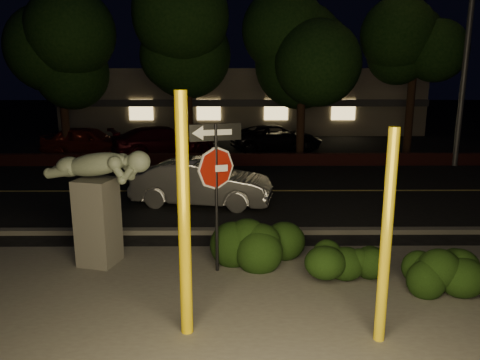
# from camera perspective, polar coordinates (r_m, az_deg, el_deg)

# --- Properties ---
(ground) EXTENTS (90.00, 90.00, 0.00)m
(ground) POSITION_cam_1_polar(r_m,az_deg,el_deg) (18.36, 0.67, 1.00)
(ground) COLOR black
(ground) RESTS_ON ground
(patio) EXTENTS (14.00, 6.00, 0.02)m
(patio) POSITION_cam_1_polar(r_m,az_deg,el_deg) (7.97, 2.20, -16.01)
(patio) COLOR #4C4944
(patio) RESTS_ON ground
(road) EXTENTS (80.00, 8.00, 0.01)m
(road) POSITION_cam_1_polar(r_m,az_deg,el_deg) (15.44, 0.88, -1.35)
(road) COLOR black
(road) RESTS_ON ground
(lane_marking) EXTENTS (80.00, 0.12, 0.00)m
(lane_marking) POSITION_cam_1_polar(r_m,az_deg,el_deg) (15.44, 0.88, -1.30)
(lane_marking) COLOR tan
(lane_marking) RESTS_ON road
(curb) EXTENTS (80.00, 0.25, 0.12)m
(curb) POSITION_cam_1_polar(r_m,az_deg,el_deg) (11.51, 1.33, -6.25)
(curb) COLOR #4C4944
(curb) RESTS_ON ground
(brick_wall) EXTENTS (40.00, 0.35, 0.50)m
(brick_wall) POSITION_cam_1_polar(r_m,az_deg,el_deg) (19.59, 0.60, 2.52)
(brick_wall) COLOR #401514
(brick_wall) RESTS_ON ground
(parking_lot) EXTENTS (40.00, 12.00, 0.01)m
(parking_lot) POSITION_cam_1_polar(r_m,az_deg,el_deg) (25.24, 0.37, 4.39)
(parking_lot) COLOR black
(parking_lot) RESTS_ON ground
(building) EXTENTS (22.00, 10.20, 4.00)m
(building) POSITION_cam_1_polar(r_m,az_deg,el_deg) (32.98, 0.19, 9.97)
(building) COLOR #665E52
(building) RESTS_ON ground
(tree_far_a) EXTENTS (4.60, 4.60, 7.43)m
(tree_far_a) POSITION_cam_1_polar(r_m,az_deg,el_deg) (22.34, -21.33, 16.10)
(tree_far_a) COLOR black
(tree_far_a) RESTS_ON ground
(tree_far_b) EXTENTS (5.20, 5.20, 8.41)m
(tree_far_b) POSITION_cam_1_polar(r_m,az_deg,el_deg) (21.36, -6.56, 18.97)
(tree_far_b) COLOR black
(tree_far_b) RESTS_ON ground
(tree_far_c) EXTENTS (4.80, 4.80, 7.84)m
(tree_far_c) POSITION_cam_1_polar(r_m,az_deg,el_deg) (21.01, 7.75, 17.96)
(tree_far_c) COLOR black
(tree_far_c) RESTS_ON ground
(tree_far_d) EXTENTS (4.40, 4.40, 7.42)m
(tree_far_d) POSITION_cam_1_polar(r_m,az_deg,el_deg) (22.69, 20.68, 16.28)
(tree_far_d) COLOR black
(tree_far_d) RESTS_ON ground
(yellow_pole_left) EXTENTS (0.18, 0.18, 3.64)m
(yellow_pole_left) POSITION_cam_1_polar(r_m,az_deg,el_deg) (6.78, -6.83, -4.70)
(yellow_pole_left) COLOR yellow
(yellow_pole_left) RESTS_ON ground
(yellow_pole_right) EXTENTS (0.16, 0.16, 3.17)m
(yellow_pole_right) POSITION_cam_1_polar(r_m,az_deg,el_deg) (6.92, 17.39, -6.92)
(yellow_pole_right) COLOR yellow
(yellow_pole_right) RESTS_ON ground
(signpost) EXTENTS (0.96, 0.32, 2.93)m
(signpost) POSITION_cam_1_polar(r_m,az_deg,el_deg) (8.83, -2.93, 1.38)
(signpost) COLOR black
(signpost) RESTS_ON ground
(sculpture) EXTENTS (2.25, 1.12, 2.41)m
(sculpture) POSITION_cam_1_polar(r_m,az_deg,el_deg) (9.75, -16.95, -1.69)
(sculpture) COLOR #4C4944
(sculpture) RESTS_ON ground
(hedge_center) EXTENTS (2.22, 1.18, 1.11)m
(hedge_center) POSITION_cam_1_polar(r_m,az_deg,el_deg) (9.67, 2.49, -6.99)
(hedge_center) COLOR black
(hedge_center) RESTS_ON ground
(hedge_right) EXTENTS (1.67, 1.25, 0.98)m
(hedge_right) POSITION_cam_1_polar(r_m,az_deg,el_deg) (9.16, 13.04, -8.98)
(hedge_right) COLOR black
(hedge_right) RESTS_ON ground
(hedge_far_right) EXTENTS (1.40, 0.90, 0.96)m
(hedge_far_right) POSITION_cam_1_polar(r_m,az_deg,el_deg) (9.19, 22.80, -9.72)
(hedge_far_right) COLOR black
(hedge_far_right) RESTS_ON ground
(silver_sedan) EXTENTS (4.27, 2.12, 1.34)m
(silver_sedan) POSITION_cam_1_polar(r_m,az_deg,el_deg) (13.79, -4.69, -0.32)
(silver_sedan) COLOR #B9B9BE
(silver_sedan) RESTS_ON ground
(parked_car_red) EXTENTS (4.29, 2.09, 1.41)m
(parked_car_red) POSITION_cam_1_polar(r_m,az_deg,el_deg) (22.59, -18.04, 4.49)
(parked_car_red) COLOR maroon
(parked_car_red) RESTS_ON ground
(parked_car_darkred) EXTENTS (5.25, 3.74, 1.41)m
(parked_car_darkred) POSITION_cam_1_polar(r_m,az_deg,el_deg) (21.74, -9.19, 4.65)
(parked_car_darkred) COLOR #390710
(parked_car_darkred) RESTS_ON ground
(parked_car_dark) EXTENTS (4.88, 3.00, 1.26)m
(parked_car_dark) POSITION_cam_1_polar(r_m,az_deg,el_deg) (23.28, 4.46, 5.15)
(parked_car_dark) COLOR black
(parked_car_dark) RESTS_ON ground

